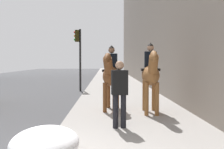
% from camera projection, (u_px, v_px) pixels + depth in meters
% --- Properties ---
extents(mounted_horse_near, '(2.15, 0.77, 2.24)m').
position_uv_depth(mounted_horse_near, '(111.00, 75.00, 9.36)').
color(mounted_horse_near, brown).
rests_on(mounted_horse_near, sidewalk_slab).
extents(mounted_horse_far, '(2.15, 0.65, 2.30)m').
position_uv_depth(mounted_horse_far, '(151.00, 74.00, 8.83)').
color(mounted_horse_far, brown).
rests_on(mounted_horse_far, sidewalk_slab).
extents(pedestrian_greeting, '(0.30, 0.42, 1.70)m').
position_uv_depth(pedestrian_greeting, '(120.00, 90.00, 6.89)').
color(pedestrian_greeting, black).
rests_on(pedestrian_greeting, sidewalk_slab).
extents(traffic_light_near_curb, '(0.20, 0.44, 3.72)m').
position_uv_depth(traffic_light_near_curb, '(79.00, 50.00, 16.39)').
color(traffic_light_near_curb, black).
rests_on(traffic_light_near_curb, ground).
extents(snow_pile_near, '(1.54, 1.19, 0.53)m').
position_uv_depth(snow_pile_near, '(45.00, 143.00, 4.76)').
color(snow_pile_near, white).
rests_on(snow_pile_near, sidewalk_slab).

